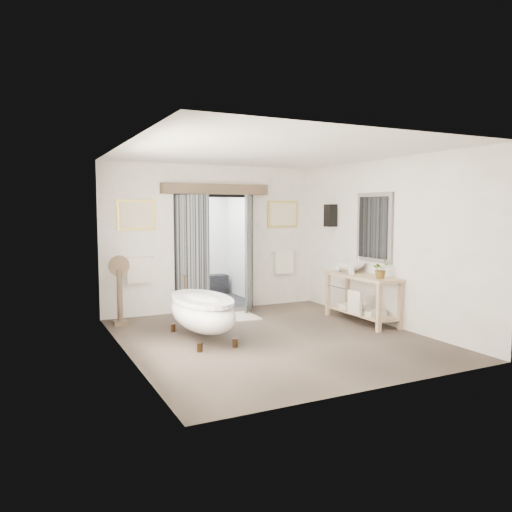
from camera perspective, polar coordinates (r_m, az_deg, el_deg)
name	(u,v)px	position (r m, az deg, el deg)	size (l,w,h in m)	color
ground_plane	(273,338)	(7.98, 1.92, -9.34)	(5.00, 5.00, 0.00)	brown
room_shell	(275,220)	(7.60, 2.15, 4.11)	(4.52, 5.02, 2.91)	silver
shower_room	(191,259)	(11.45, -7.46, -0.30)	(2.22, 2.01, 2.51)	black
back_wall_dressing	(218,233)	(9.83, -4.39, 2.66)	(3.82, 0.74, 2.52)	black
clawfoot_tub	(202,311)	(7.86, -6.20, -6.26)	(0.83, 1.86, 0.91)	#392615
vanity	(361,294)	(9.15, 11.95, -4.31)	(0.57, 1.60, 0.85)	tan
pedestal_mirror	(120,295)	(9.03, -15.31, -4.36)	(0.36, 0.24, 1.23)	brown
rug	(225,318)	(9.39, -3.54, -7.06)	(1.20, 0.80, 0.01)	beige
slippers	(219,317)	(9.33, -4.29, -6.94)	(0.37, 0.27, 0.05)	silver
basin	(351,268)	(9.44, 10.78, -1.33)	(0.52, 0.52, 0.18)	white
plant	(381,269)	(8.73, 14.06, -1.47)	(0.29, 0.25, 0.32)	gray
soap_bottle_a	(352,270)	(9.13, 10.87, -1.58)	(0.08, 0.08, 0.17)	gray
soap_bottle_b	(339,267)	(9.57, 9.44, -1.25)	(0.13, 0.13, 0.17)	gray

